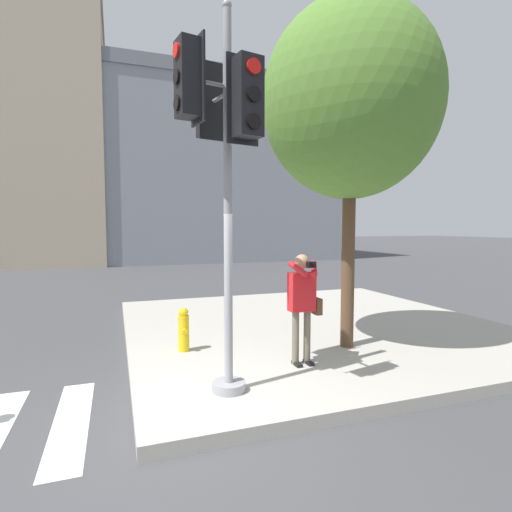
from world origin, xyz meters
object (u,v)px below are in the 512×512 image
(traffic_signal_pole, at_px, (218,137))
(fire_hydrant, at_px, (184,330))
(street_tree, at_px, (351,102))
(person_photographer, at_px, (303,298))

(traffic_signal_pole, xyz_separation_m, fire_hydrant, (-0.16, 1.92, -2.90))
(street_tree, relative_size, fire_hydrant, 7.92)
(traffic_signal_pole, distance_m, street_tree, 3.12)
(traffic_signal_pole, relative_size, street_tree, 0.82)
(fire_hydrant, bearing_deg, person_photographer, -37.50)
(person_photographer, xyz_separation_m, fire_hydrant, (-1.66, 1.27, -0.67))
(street_tree, bearing_deg, fire_hydrant, 166.28)
(traffic_signal_pole, xyz_separation_m, street_tree, (2.68, 1.22, 1.05))
(traffic_signal_pole, height_order, fire_hydrant, traffic_signal_pole)
(traffic_signal_pole, distance_m, person_photographer, 2.77)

